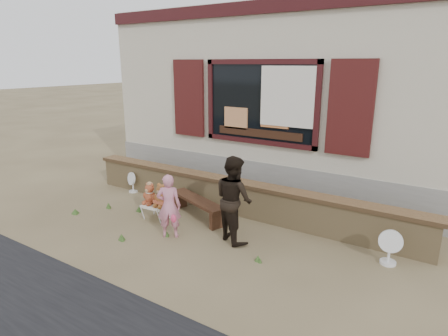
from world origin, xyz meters
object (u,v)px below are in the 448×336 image
Objects in this scene: child at (169,206)px; adult at (234,199)px; teddy_bear_left at (150,193)px; folding_chair at (157,206)px; teddy_bear_right at (162,195)px; bench at (197,204)px.

adult is at bearing 175.01° from child.
child is (0.83, -0.43, 0.06)m from teddy_bear_left.
teddy_bear_left is 0.37× the size of child.
child is 0.77× the size of adult.
child is at bearing -35.03° from folding_chair.
teddy_bear_right is (0.14, 0.01, 0.25)m from folding_chair.
teddy_bear_right is at bearing -70.62° from child.
teddy_bear_right is 0.41× the size of child.
child is (0.10, -0.91, 0.28)m from bench.
teddy_bear_right is at bearing -0.00° from folding_chair.
adult is (1.51, 0.04, 0.21)m from teddy_bear_right.
bench is 3.57× the size of teddy_bear_left.
folding_chair is (-0.60, -0.47, -0.01)m from bench.
adult is at bearing -1.13° from folding_chair.
adult is (1.79, 0.05, 0.23)m from teddy_bear_left.
folding_chair is 1.17× the size of teddy_bear_left.
teddy_bear_left is 0.29× the size of adult.
child is (0.69, -0.44, 0.29)m from folding_chair.
teddy_bear_right reaches higher than bench.
folding_chair is at bearing 28.50° from adult.
bench is at bearing 42.72° from teddy_bear_right.
folding_chair is 1.72m from adult.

